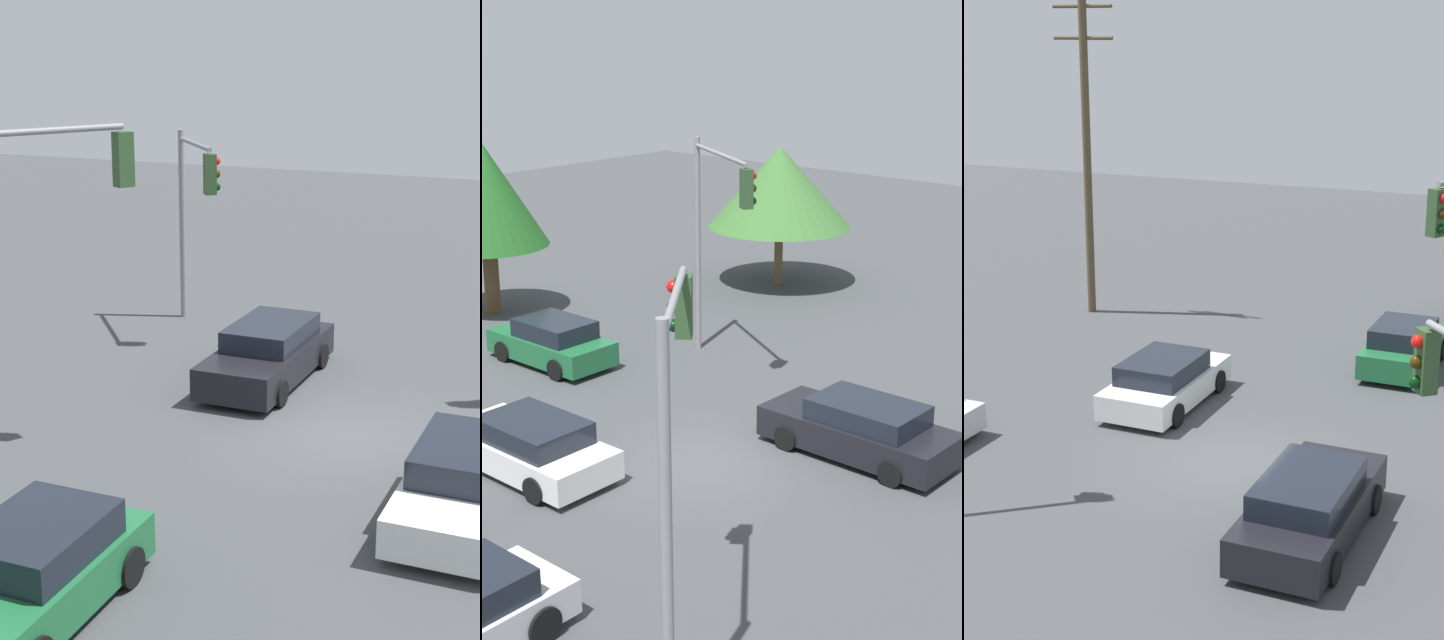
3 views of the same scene
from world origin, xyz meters
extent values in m
plane|color=#424447|center=(0.00, 0.00, 0.00)|extent=(80.00, 80.00, 0.00)
cube|color=black|center=(2.75, -2.51, 0.55)|extent=(1.87, 4.79, 0.76)
cube|color=black|center=(2.75, -2.75, 1.18)|extent=(1.65, 2.63, 0.51)
cylinder|color=black|center=(1.86, -1.02, 0.31)|extent=(0.22, 0.62, 0.62)
cylinder|color=black|center=(3.64, -1.02, 0.31)|extent=(0.22, 0.62, 0.62)
cylinder|color=black|center=(1.86, -3.99, 0.31)|extent=(0.22, 0.62, 0.62)
cylinder|color=black|center=(3.64, -3.99, 0.31)|extent=(0.22, 0.62, 0.62)
cube|color=#1E6638|center=(2.16, 8.22, 0.53)|extent=(1.83, 4.06, 0.71)
cube|color=black|center=(2.16, 8.02, 1.15)|extent=(1.61, 2.23, 0.54)
cylinder|color=black|center=(1.29, 9.48, 0.32)|extent=(0.22, 0.64, 0.64)
cylinder|color=black|center=(3.03, 9.48, 0.32)|extent=(0.22, 0.64, 0.64)
cylinder|color=black|center=(1.29, 6.97, 0.32)|extent=(0.22, 0.64, 0.64)
cylinder|color=black|center=(3.03, 6.97, 0.32)|extent=(0.22, 0.64, 0.64)
cube|color=silver|center=(-3.01, 2.81, 0.51)|extent=(1.94, 4.40, 0.67)
cube|color=black|center=(-3.01, 2.59, 1.10)|extent=(1.71, 2.42, 0.52)
cylinder|color=black|center=(-3.93, 4.17, 0.31)|extent=(0.22, 0.62, 0.62)
cylinder|color=black|center=(-2.09, 4.17, 0.31)|extent=(0.22, 0.62, 0.62)
cylinder|color=black|center=(-3.93, 1.44, 0.31)|extent=(0.22, 0.62, 0.62)
cylinder|color=black|center=(-2.09, 1.44, 0.31)|extent=(0.22, 0.62, 0.62)
cube|color=#2D4C28|center=(3.97, 2.04, 5.84)|extent=(0.41, 0.43, 1.05)
sphere|color=red|center=(4.12, 1.96, 6.17)|extent=(0.22, 0.22, 0.22)
sphere|color=#392605|center=(4.12, 1.96, 5.84)|extent=(0.22, 0.22, 0.22)
sphere|color=black|center=(4.12, 1.96, 5.50)|extent=(0.22, 0.22, 0.22)
cube|color=#2D4C28|center=(5.18, -4.55, 4.67)|extent=(0.43, 0.44, 1.05)
sphere|color=red|center=(5.05, -4.66, 5.01)|extent=(0.22, 0.22, 0.22)
sphere|color=#392605|center=(5.05, -4.66, 4.67)|extent=(0.22, 0.22, 0.22)
sphere|color=black|center=(5.05, -4.66, 4.33)|extent=(0.22, 0.22, 0.22)
cylinder|color=brown|center=(-9.36, 9.77, 5.49)|extent=(0.28, 0.28, 10.97)
cylinder|color=brown|center=(-9.36, 9.77, 10.37)|extent=(2.20, 0.12, 0.12)
cylinder|color=brown|center=(-9.36, 9.77, 9.37)|extent=(2.20, 0.12, 0.12)
camera|label=1|loc=(-5.46, 18.55, 8.10)|focal=55.00mm
camera|label=2|loc=(-15.82, -14.24, 10.21)|focal=55.00mm
camera|label=3|loc=(7.88, -19.29, 9.70)|focal=55.00mm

